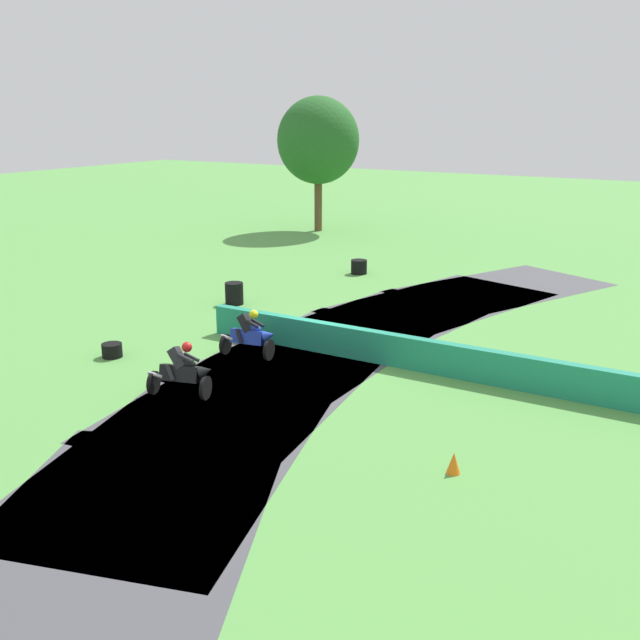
{
  "coord_description": "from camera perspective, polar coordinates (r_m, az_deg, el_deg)",
  "views": [
    {
      "loc": [
        10.57,
        -17.73,
        6.9
      ],
      "look_at": [
        0.0,
        0.17,
        0.9
      ],
      "focal_mm": 41.5,
      "sensor_mm": 36.0,
      "label": 1
    }
  ],
  "objects": [
    {
      "name": "motorcycle_lead_blue",
      "position": [
        21.17,
        -5.41,
        -1.14
      ],
      "size": [
        1.67,
        0.91,
        1.43
      ],
      "color": "black",
      "rests_on": "ground"
    },
    {
      "name": "safety_barrier",
      "position": [
        19.51,
        13.75,
        -3.68
      ],
      "size": [
        18.21,
        0.38,
        0.9
      ],
      "primitive_type": "cube",
      "rotation": [
        0.0,
        0.0,
        4.71
      ],
      "color": "#1E8466",
      "rests_on": "ground"
    },
    {
      "name": "traffic_cone",
      "position": [
        14.91,
        10.27,
        -10.79
      ],
      "size": [
        0.28,
        0.28,
        0.44
      ],
      "primitive_type": "cone",
      "color": "orange",
      "rests_on": "ground"
    },
    {
      "name": "tree_far_right",
      "position": [
        42.66,
        -0.14,
        13.66
      ],
      "size": [
        4.62,
        4.62,
        7.53
      ],
      "color": "brown",
      "rests_on": "ground"
    },
    {
      "name": "tire_stack_mid_b",
      "position": [
        21.99,
        -15.74,
        -2.26
      ],
      "size": [
        0.58,
        0.58,
        0.4
      ],
      "color": "black",
      "rests_on": "ground"
    },
    {
      "name": "ground_plane",
      "position": [
        21.76,
        -0.24,
        -2.39
      ],
      "size": [
        120.0,
        120.0,
        0.0
      ],
      "primitive_type": "plane",
      "color": "#569947"
    },
    {
      "name": "track_asphalt",
      "position": [
        21.29,
        2.07,
        -2.81
      ],
      "size": [
        8.91,
        30.66,
        0.01
      ],
      "color": "#47474C",
      "rests_on": "ground"
    },
    {
      "name": "motorcycle_chase_black",
      "position": [
        18.56,
        -10.52,
        -3.88
      ],
      "size": [
        1.68,
        1.11,
        1.43
      ],
      "color": "black",
      "rests_on": "ground"
    },
    {
      "name": "tire_stack_near",
      "position": [
        31.84,
        3.02,
        4.12
      ],
      "size": [
        0.69,
        0.69,
        0.6
      ],
      "color": "black",
      "rests_on": "ground"
    },
    {
      "name": "tire_stack_mid_a",
      "position": [
        26.97,
        -6.63,
        2.05
      ],
      "size": [
        0.66,
        0.66,
        0.8
      ],
      "color": "black",
      "rests_on": "ground"
    }
  ]
}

